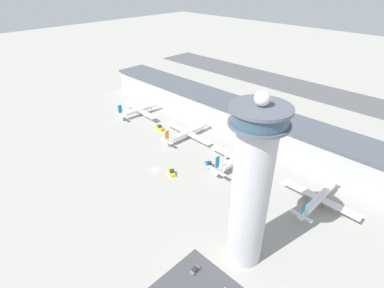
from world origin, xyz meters
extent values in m
plane|color=#9E9B93|center=(0.00, 0.00, 0.00)|extent=(1000.00, 1000.00, 0.00)
cube|color=#B2B2B7|center=(0.00, 70.00, 8.51)|extent=(236.88, 22.00, 17.02)
cube|color=#4C515B|center=(0.00, 70.00, 17.82)|extent=(236.88, 25.00, 1.60)
cube|color=#515154|center=(0.00, 178.59, 0.00)|extent=(355.33, 44.00, 0.01)
cylinder|color=#BCBCC1|center=(68.09, -12.17, 27.94)|extent=(12.94, 12.94, 55.89)
cylinder|color=#565B66|center=(68.09, -12.17, 56.29)|extent=(18.41, 18.41, 0.80)
cylinder|color=#334C60|center=(68.09, -12.17, 58.72)|extent=(16.93, 16.93, 4.06)
cylinder|color=#565B66|center=(68.09, -12.17, 61.25)|extent=(18.41, 18.41, 1.00)
sphere|color=white|center=(68.09, -12.17, 64.02)|extent=(4.55, 4.55, 4.55)
cylinder|color=white|center=(-63.16, 36.80, 4.59)|extent=(5.54, 24.62, 3.68)
cone|color=white|center=(-62.10, 50.62, 4.59)|extent=(3.92, 3.58, 3.68)
cone|color=white|center=(-64.27, 22.43, 4.59)|extent=(3.64, 4.65, 3.31)
cube|color=white|center=(-63.13, 37.29, 3.95)|extent=(38.27, 7.31, 0.44)
cylinder|color=#A8A8B2|center=(-71.01, 38.90, 2.84)|extent=(2.33, 4.19, 2.02)
cylinder|color=#A8A8B2|center=(-55.08, 37.67, 2.84)|extent=(2.33, 4.19, 2.02)
cube|color=#197FB2|center=(-64.34, 21.55, 9.37)|extent=(0.51, 2.81, 5.88)
cube|color=white|center=(-64.37, 21.15, 4.96)|extent=(10.41, 2.78, 0.24)
cylinder|color=black|center=(-62.32, 47.77, 1.38)|extent=(0.28, 0.28, 2.76)
cylinder|color=black|center=(-60.62, 36.29, 1.38)|extent=(0.28, 0.28, 2.76)
cylinder|color=black|center=(-65.75, 36.69, 1.38)|extent=(0.28, 0.28, 2.76)
cylinder|color=white|center=(-12.78, 37.84, 3.93)|extent=(4.44, 28.20, 3.47)
cone|color=white|center=(-12.23, 53.44, 3.93)|extent=(3.57, 3.24, 3.47)
cone|color=white|center=(-13.34, 21.72, 3.93)|extent=(3.26, 4.27, 3.12)
cube|color=white|center=(-12.76, 38.40, 3.33)|extent=(40.35, 5.80, 0.44)
cylinder|color=#A8A8B2|center=(-21.16, 39.69, 2.28)|extent=(2.04, 3.88, 1.91)
cylinder|color=#A8A8B2|center=(-4.28, 39.11, 2.28)|extent=(2.04, 3.88, 1.91)
cube|color=orange|center=(-13.37, 20.89, 8.44)|extent=(0.40, 2.81, 5.55)
cube|color=white|center=(-13.38, 20.49, 4.28)|extent=(9.77, 2.34, 0.24)
cylinder|color=black|center=(-12.33, 50.68, 1.10)|extent=(0.28, 0.28, 2.20)
cylinder|color=black|center=(-10.36, 37.52, 1.10)|extent=(0.28, 0.28, 2.20)
cylinder|color=black|center=(-15.21, 37.69, 1.10)|extent=(0.28, 0.28, 2.20)
cylinder|color=white|center=(29.75, 35.16, 4.37)|extent=(5.33, 27.36, 4.25)
cone|color=white|center=(30.36, 50.67, 4.37)|extent=(4.40, 3.99, 4.25)
cone|color=white|center=(29.11, 19.01, 4.37)|extent=(4.03, 5.25, 3.83)
cube|color=white|center=(29.77, 35.70, 3.63)|extent=(39.40, 5.95, 0.44)
cylinder|color=#A8A8B2|center=(21.57, 37.03, 2.34)|extent=(2.52, 4.77, 2.34)
cylinder|color=#A8A8B2|center=(38.05, 36.37, 2.34)|extent=(2.52, 4.77, 2.34)
cube|color=#197FB2|center=(29.07, 17.99, 9.90)|extent=(0.41, 2.81, 6.80)
cube|color=white|center=(29.05, 17.59, 4.80)|extent=(11.97, 2.47, 0.24)
cylinder|color=black|center=(30.24, 47.56, 1.12)|extent=(0.28, 0.28, 2.25)
cylinder|color=black|center=(32.71, 34.79, 1.12)|extent=(0.28, 0.28, 2.25)
cylinder|color=black|center=(26.76, 35.02, 1.12)|extent=(0.28, 0.28, 2.25)
cylinder|color=white|center=(76.17, 35.16, 4.33)|extent=(3.80, 27.31, 3.52)
cone|color=white|center=(76.33, 50.38, 4.33)|extent=(3.55, 3.20, 3.52)
cone|color=white|center=(76.00, 19.41, 4.33)|extent=(3.21, 4.25, 3.16)
cube|color=white|center=(76.18, 35.71, 3.71)|extent=(37.08, 4.79, 0.44)
cylinder|color=#A8A8B2|center=(68.41, 36.79, 2.65)|extent=(1.97, 3.89, 1.93)
cylinder|color=#A8A8B2|center=(83.96, 36.62, 2.65)|extent=(1.97, 3.89, 1.93)
cube|color=#197FB2|center=(76.00, 18.57, 8.90)|extent=(0.33, 2.80, 5.63)
cube|color=white|center=(75.99, 18.17, 4.68)|extent=(9.86, 2.10, 0.24)
cylinder|color=black|center=(76.30, 47.60, 1.28)|extent=(0.28, 0.28, 2.57)
cylinder|color=black|center=(78.63, 34.88, 1.28)|extent=(0.28, 0.28, 2.57)
cylinder|color=black|center=(73.71, 34.93, 1.28)|extent=(0.28, 0.28, 2.57)
cube|color=black|center=(9.18, 3.87, 0.06)|extent=(6.77, 4.79, 0.12)
cube|color=gold|center=(9.18, 3.87, 0.73)|extent=(7.91, 5.38, 1.47)
cube|color=#232D38|center=(9.87, 3.56, 2.07)|extent=(2.96, 2.89, 1.20)
cube|color=black|center=(18.91, 23.38, 0.06)|extent=(5.25, 4.01, 0.12)
cube|color=#195699|center=(18.91, 23.38, 0.84)|extent=(6.11, 4.47, 1.67)
cube|color=#232D38|center=(19.42, 23.14, 2.36)|extent=(2.40, 2.56, 1.37)
cube|color=black|center=(-35.44, 32.57, 0.06)|extent=(6.93, 3.07, 0.12)
cube|color=gold|center=(-35.44, 32.57, 0.86)|extent=(8.21, 3.29, 1.72)
cube|color=#232D38|center=(-34.64, 32.49, 2.43)|extent=(2.61, 2.45, 1.41)
cube|color=black|center=(60.18, -30.35, 0.06)|extent=(1.84, 3.48, 0.12)
cube|color=slate|center=(60.18, -30.35, 0.41)|extent=(1.94, 4.13, 0.82)
cube|color=#232D38|center=(60.19, -30.45, 1.15)|extent=(1.65, 2.29, 0.67)
camera|label=1|loc=(109.00, -81.30, 95.00)|focal=28.00mm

